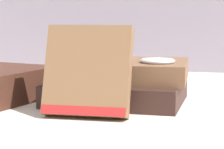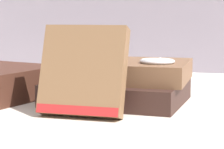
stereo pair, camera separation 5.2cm
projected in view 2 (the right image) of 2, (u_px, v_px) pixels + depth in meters
The scene contains 5 objects.
ground_plane at pixel (114, 104), 0.72m from camera, with size 3.00×3.00×0.00m, color beige.
book_flat_bottom at pixel (117, 92), 0.73m from camera, with size 0.21×0.17×0.03m.
book_flat_top at pixel (126, 71), 0.74m from camera, with size 0.19×0.16×0.03m.
book_leaning_front at pixel (83, 74), 0.63m from camera, with size 0.12×0.06×0.12m.
pocket_watch at pixel (157, 61), 0.70m from camera, with size 0.05×0.06×0.01m.
Camera 2 is at (0.19, -0.68, 0.14)m, focal length 75.00 mm.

